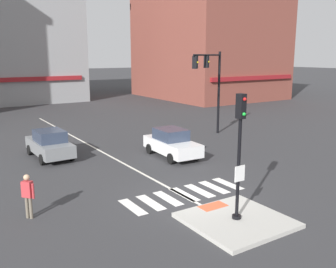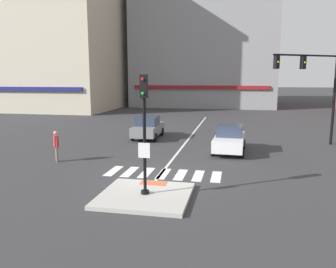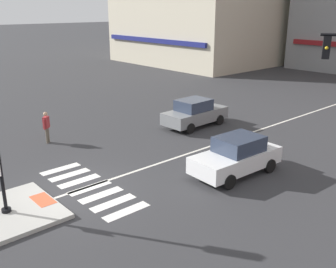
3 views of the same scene
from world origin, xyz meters
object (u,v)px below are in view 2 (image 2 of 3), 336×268
at_px(car_white_eastbound_mid, 229,139).
at_px(signal_pole, 144,123).
at_px(car_grey_westbound_far, 148,127).
at_px(traffic_light_mast, 316,81).
at_px(pedestrian_at_curb_left, 56,144).

bearing_deg(car_white_eastbound_mid, signal_pole, -108.72).
height_order(signal_pole, car_grey_westbound_far, signal_pole).
height_order(traffic_light_mast, pedestrian_at_curb_left, traffic_light_mast).
distance_m(traffic_light_mast, car_grey_westbound_far, 11.90).
bearing_deg(pedestrian_at_curb_left, traffic_light_mast, 26.68).
bearing_deg(car_grey_westbound_far, car_white_eastbound_mid, -30.80).
height_order(traffic_light_mast, car_grey_westbound_far, traffic_light_mast).
distance_m(car_white_eastbound_mid, pedestrian_at_curb_left, 10.00).
height_order(signal_pole, traffic_light_mast, traffic_light_mast).
bearing_deg(pedestrian_at_curb_left, car_grey_westbound_far, 69.33).
bearing_deg(signal_pole, traffic_light_mast, 54.58).
bearing_deg(car_white_eastbound_mid, pedestrian_at_curb_left, -154.71).
bearing_deg(pedestrian_at_curb_left, signal_pole, -35.52).
distance_m(signal_pole, traffic_light_mast, 14.27).
bearing_deg(signal_pole, car_white_eastbound_mid, 71.28).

